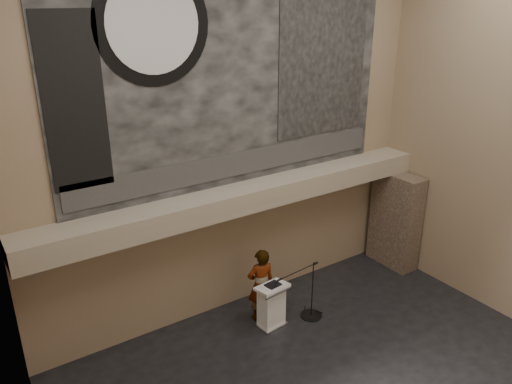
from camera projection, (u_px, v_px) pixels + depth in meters
wall_back at (236, 137)px, 11.09m from camera, size 10.00×0.02×8.50m
wall_left at (38, 288)px, 5.43m from camera, size 0.02×8.00×8.50m
soffit at (246, 197)px, 11.27m from camera, size 10.00×0.80×0.50m
sprinkler_left at (184, 226)px, 10.51m from camera, size 0.04×0.04×0.06m
sprinkler_right at (312, 192)px, 12.31m from camera, size 0.04×0.04×0.06m
banner at (236, 71)px, 10.53m from camera, size 8.00×0.05×5.00m
banner_text_strip at (238, 164)px, 11.26m from camera, size 7.76×0.02×0.55m
banner_clock_rim at (153, 24)px, 9.20m from camera, size 2.30×0.02×2.30m
banner_clock_face at (154, 24)px, 9.19m from camera, size 1.84×0.02×1.84m
banner_building_print at (324, 59)px, 11.70m from camera, size 2.60×0.02×3.60m
banner_brick_print at (74, 104)px, 8.86m from camera, size 1.10×0.02×3.20m
stone_pier at (395, 220)px, 13.91m from camera, size 0.60×1.40×2.70m
lectern at (271, 306)px, 11.45m from camera, size 0.76×0.58×1.13m
binder at (273, 285)px, 11.23m from camera, size 0.37×0.31×0.04m
papers at (268, 287)px, 11.19m from camera, size 0.26×0.31×0.00m
speaker_person at (261, 285)px, 11.61m from camera, size 0.74×0.56×1.83m
mic_stand at (310, 309)px, 11.92m from camera, size 1.36×0.52×1.46m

